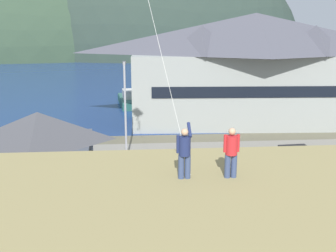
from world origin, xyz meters
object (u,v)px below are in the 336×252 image
(harbor_lodge, at_px, (254,66))
(storage_shed_near_lot, at_px, (41,157))
(moored_boat_wharfside, at_px, (129,100))
(parked_car_corner_spot, at_px, (294,158))
(parked_car_lone_by_shed, at_px, (153,196))
(person_kite_flyer, at_px, (184,151))
(moored_boat_outer_mooring, at_px, (179,95))
(person_companion, at_px, (231,151))
(parked_car_front_row_silver, at_px, (300,195))
(parking_light_pole, at_px, (125,106))
(wharf_dock, at_px, (155,99))
(parked_car_front_row_red, at_px, (213,167))
(parked_car_back_row_right, at_px, (119,168))

(harbor_lodge, distance_m, storage_shed_near_lot, 26.70)
(moored_boat_wharfside, relative_size, parked_car_corner_spot, 1.73)
(parked_car_lone_by_shed, xyz_separation_m, person_kite_flyer, (0.69, -9.49, 5.84))
(harbor_lodge, height_order, moored_boat_outer_mooring, harbor_lodge)
(harbor_lodge, relative_size, moored_boat_outer_mooring, 4.08)
(moored_boat_outer_mooring, distance_m, person_companion, 44.23)
(parked_car_front_row_silver, relative_size, parking_light_pole, 0.54)
(parking_light_pole, distance_m, person_kite_flyer, 18.96)
(moored_boat_outer_mooring, bearing_deg, storage_shed_near_lot, -110.10)
(wharf_dock, height_order, parked_car_front_row_red, parked_car_front_row_red)
(wharf_dock, height_order, parked_car_back_row_right, parked_car_back_row_right)
(parked_car_front_row_silver, bearing_deg, parked_car_front_row_red, 130.94)
(parked_car_back_row_right, relative_size, person_kite_flyer, 2.27)
(parked_car_corner_spot, height_order, parking_light_pole, parking_light_pole)
(wharf_dock, bearing_deg, parked_car_front_row_red, -84.70)
(moored_boat_outer_mooring, bearing_deg, harbor_lodge, -63.62)
(parking_light_pole, xyz_separation_m, person_kite_flyer, (2.42, -18.66, 2.34))
(parked_car_back_row_right, xyz_separation_m, parked_car_corner_spot, (12.81, 0.99, 0.00))
(parked_car_lone_by_shed, distance_m, parked_car_back_row_right, 5.30)
(wharf_dock, height_order, moored_boat_wharfside, moored_boat_wharfside)
(parked_car_front_row_silver, xyz_separation_m, person_companion, (-6.40, -9.04, 5.82))
(moored_boat_outer_mooring, distance_m, parking_light_pole, 26.20)
(storage_shed_near_lot, relative_size, wharf_dock, 0.52)
(parked_car_lone_by_shed, bearing_deg, person_kite_flyer, -85.86)
(person_companion, bearing_deg, person_kite_flyer, 178.37)
(person_companion, bearing_deg, moored_boat_outer_mooring, 86.27)
(parked_car_front_row_silver, distance_m, parked_car_back_row_right, 12.04)
(parking_light_pole, distance_m, person_companion, 19.27)
(parked_car_front_row_silver, height_order, parked_car_back_row_right, same)
(parked_car_corner_spot, bearing_deg, moored_boat_outer_mooring, 101.12)
(parking_light_pole, bearing_deg, wharf_dock, 81.83)
(moored_boat_outer_mooring, xyz_separation_m, parked_car_back_row_right, (-7.24, -29.32, 0.34))
(parked_car_front_row_silver, bearing_deg, wharf_dock, 101.72)
(parked_car_lone_by_shed, distance_m, person_kite_flyer, 11.16)
(parked_car_front_row_red, xyz_separation_m, person_companion, (-2.09, -14.01, 5.82))
(parked_car_corner_spot, bearing_deg, parked_car_front_row_silver, -107.65)
(moored_boat_wharfside, height_order, person_kite_flyer, person_kite_flyer)
(storage_shed_near_lot, relative_size, person_kite_flyer, 3.67)
(moored_boat_wharfside, bearing_deg, parked_car_front_row_red, -76.92)
(wharf_dock, bearing_deg, person_kite_flyer, -91.37)
(wharf_dock, height_order, parked_car_lone_by_shed, parked_car_lone_by_shed)
(parking_light_pole, xyz_separation_m, person_companion, (3.99, -18.71, 2.32))
(parked_car_corner_spot, distance_m, person_kite_flyer, 19.20)
(parked_car_lone_by_shed, bearing_deg, parking_light_pole, 100.67)
(parked_car_front_row_red, bearing_deg, person_companion, -98.49)
(moored_boat_outer_mooring, height_order, person_kite_flyer, person_kite_flyer)
(moored_boat_outer_mooring, bearing_deg, person_kite_flyer, -95.78)
(parked_car_corner_spot, bearing_deg, parked_car_front_row_red, -167.89)
(wharf_dock, bearing_deg, harbor_lodge, -50.56)
(parked_car_corner_spot, bearing_deg, harbor_lodge, 86.27)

